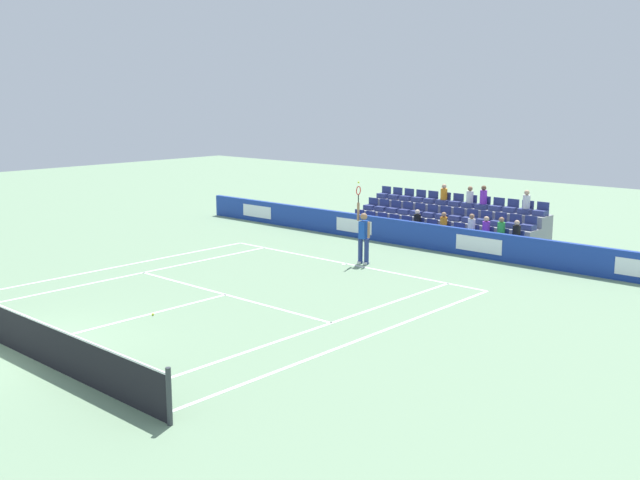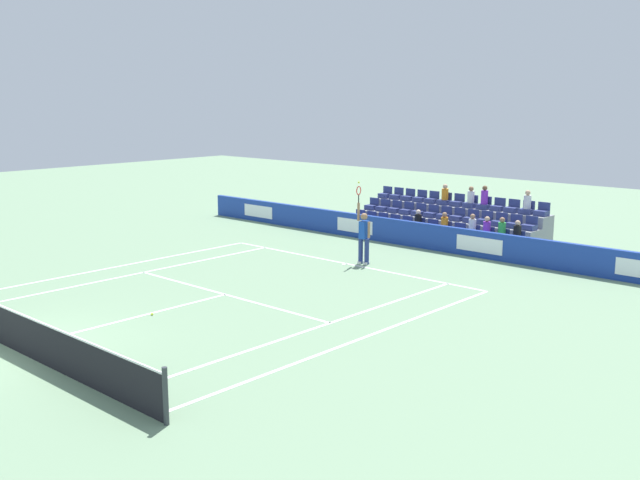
{
  "view_description": "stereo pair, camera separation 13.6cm",
  "coord_description": "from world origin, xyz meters",
  "views": [
    {
      "loc": [
        -16.07,
        7.27,
        5.71
      ],
      "look_at": [
        -0.22,
        -10.28,
        1.1
      ],
      "focal_mm": 41.53,
      "sensor_mm": 36.0,
      "label": 1
    },
    {
      "loc": [
        -16.17,
        7.18,
        5.71
      ],
      "look_at": [
        -0.22,
        -10.28,
        1.1
      ],
      "focal_mm": 41.53,
      "sensor_mm": 36.0,
      "label": 2
    }
  ],
  "objects": [
    {
      "name": "line_singles_sideline_right",
      "position": [
        -4.12,
        -5.95,
        0.0
      ],
      "size": [
        0.1,
        11.89,
        0.01
      ],
      "primitive_type": "cube",
      "color": "white",
      "rests_on": "ground"
    },
    {
      "name": "sponsor_barrier",
      "position": [
        -0.0,
        -15.91,
        0.49
      ],
      "size": [
        23.17,
        0.22,
        0.97
      ],
      "color": "#193899",
      "rests_on": "ground"
    },
    {
      "name": "line_doubles_sideline_right",
      "position": [
        -5.49,
        -5.95,
        0.0
      ],
      "size": [
        0.1,
        11.89,
        0.01
      ],
      "primitive_type": "cube",
      "color": "white",
      "rests_on": "ground"
    },
    {
      "name": "tennis_player",
      "position": [
        -0.43,
        -12.28,
        0.99
      ],
      "size": [
        0.53,
        0.39,
        2.85
      ],
      "color": "navy",
      "rests_on": "ground"
    },
    {
      "name": "line_baseline",
      "position": [
        0.0,
        -11.89,
        0.0
      ],
      "size": [
        10.97,
        0.1,
        0.01
      ],
      "primitive_type": "cube",
      "color": "white",
      "rests_on": "ground"
    },
    {
      "name": "tennis_net",
      "position": [
        0.0,
        0.0,
        0.49
      ],
      "size": [
        11.97,
        0.1,
        1.07
      ],
      "color": "#33383D",
      "rests_on": "ground"
    },
    {
      "name": "line_doubles_sideline_left",
      "position": [
        5.49,
        -5.95,
        0.0
      ],
      "size": [
        0.1,
        11.89,
        0.01
      ],
      "primitive_type": "cube",
      "color": "white",
      "rests_on": "ground"
    },
    {
      "name": "line_singles_sideline_left",
      "position": [
        4.12,
        -5.95,
        0.0
      ],
      "size": [
        0.1,
        11.89,
        0.01
      ],
      "primitive_type": "cube",
      "color": "white",
      "rests_on": "ground"
    },
    {
      "name": "line_service",
      "position": [
        0.0,
        -6.4,
        0.0
      ],
      "size": [
        8.23,
        0.1,
        0.01
      ],
      "primitive_type": "cube",
      "color": "white",
      "rests_on": "ground"
    },
    {
      "name": "loose_tennis_ball",
      "position": [
        -0.16,
        -3.73,
        0.03
      ],
      "size": [
        0.07,
        0.07,
        0.07
      ],
      "primitive_type": "sphere",
      "color": "#D1E533",
      "rests_on": "ground"
    },
    {
      "name": "ground_plane",
      "position": [
        0.0,
        0.0,
        0.0
      ],
      "size": [
        80.0,
        80.0,
        0.0
      ],
      "primitive_type": "plane",
      "color": "gray"
    },
    {
      "name": "line_centre_mark",
      "position": [
        0.0,
        -11.79,
        0.0
      ],
      "size": [
        0.1,
        0.2,
        0.01
      ],
      "primitive_type": "cube",
      "color": "white",
      "rests_on": "ground"
    },
    {
      "name": "line_centre_service",
      "position": [
        0.0,
        -3.2,
        0.0
      ],
      "size": [
        0.1,
        6.4,
        0.01
      ],
      "primitive_type": "cube",
      "color": "white",
      "rests_on": "ground"
    },
    {
      "name": "stadium_stand",
      "position": [
        -0.03,
        -18.21,
        0.55
      ],
      "size": [
        8.06,
        2.85,
        2.21
      ],
      "color": "gray",
      "rests_on": "ground"
    }
  ]
}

